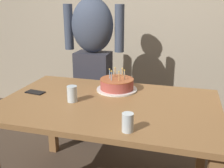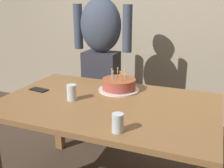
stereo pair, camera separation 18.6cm
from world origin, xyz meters
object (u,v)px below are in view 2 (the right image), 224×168
object	(u,v)px
birthday_cake	(119,85)
cell_phone	(39,90)
water_glass_near	(118,123)
water_glass_far	(72,92)
person_man_bearded	(101,57)

from	to	relation	value
birthday_cake	cell_phone	bearing A→B (deg)	-158.70
birthday_cake	water_glass_near	distance (m)	0.68
cell_phone	birthday_cake	bearing A→B (deg)	29.05
birthday_cake	water_glass_near	world-z (taller)	birthday_cake
water_glass_far	cell_phone	xyz separation A→B (m)	(-0.35, 0.09, -0.05)
birthday_cake	water_glass_far	bearing A→B (deg)	-126.90
cell_phone	person_man_bearded	bearing A→B (deg)	83.09
water_glass_near	water_glass_far	xyz separation A→B (m)	(-0.47, 0.32, 0.00)
birthday_cake	person_man_bearded	bearing A→B (deg)	126.07
cell_phone	person_man_bearded	xyz separation A→B (m)	(0.20, 0.76, 0.13)
birthday_cake	water_glass_far	distance (m)	0.39
birthday_cake	water_glass_far	world-z (taller)	birthday_cake
water_glass_near	cell_phone	world-z (taller)	water_glass_near
water_glass_near	person_man_bearded	world-z (taller)	person_man_bearded
birthday_cake	water_glass_near	xyz separation A→B (m)	(0.23, -0.64, 0.01)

